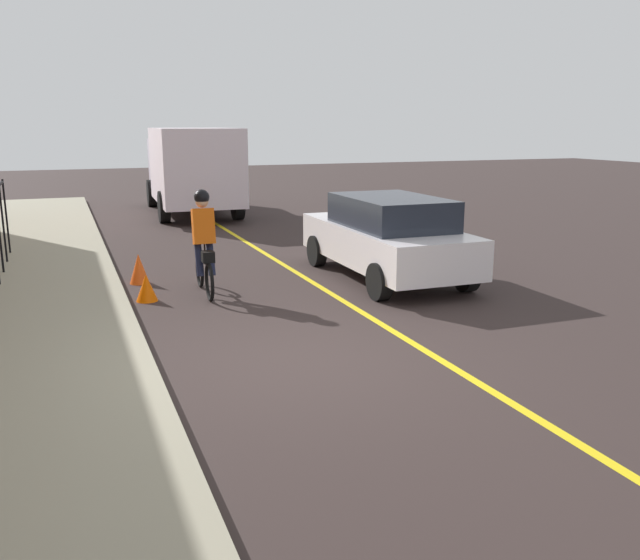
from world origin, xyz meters
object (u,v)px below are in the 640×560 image
Objects in this scene: cyclist_lead at (204,243)px; box_truck_background at (191,167)px; traffic_cone_far at (139,269)px; traffic_cone_near at (146,288)px; patrol_sedan at (387,236)px.

box_truck_background is (10.88, -1.87, 0.64)m from cyclist_lead.
box_truck_background is 10.07m from traffic_cone_far.
cyclist_lead is at bearing -87.27° from traffic_cone_near.
traffic_cone_near is at bearing 168.10° from box_truck_background.
cyclist_lead is 3.25× the size of traffic_cone_far.
traffic_cone_far is at bearing 74.61° from patrol_sedan.
cyclist_lead is at bearing 173.08° from box_truck_background.
cyclist_lead is at bearing -143.38° from traffic_cone_far.
patrol_sedan is 4.56m from traffic_cone_near.
traffic_cone_near is 1.35m from traffic_cone_far.
traffic_cone_far is at bearing 166.32° from box_truck_background.
traffic_cone_near is (-0.05, 1.00, -0.68)m from cyclist_lead.
box_truck_background is 12.15× the size of traffic_cone_far.
box_truck_background reaches higher than cyclist_lead.
cyclist_lead is at bearing 90.91° from patrol_sedan.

